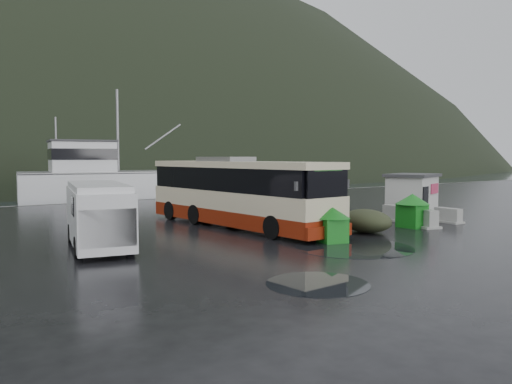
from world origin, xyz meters
TOP-DOWN VIEW (x-y plane):
  - ground at (0.00, 0.00)m, footprint 160.00×160.00m
  - quay_edge at (0.00, 20.00)m, footprint 160.00×0.60m
  - coach_bus at (-0.30, 3.00)m, footprint 3.58×11.98m
  - white_van at (-7.51, 1.41)m, footprint 3.15×5.97m
  - waste_bin_left at (0.18, -2.86)m, footprint 1.23×1.23m
  - waste_bin_right at (6.20, -2.09)m, footprint 1.20×1.20m
  - dome_tent at (3.23, -1.87)m, footprint 2.20×2.83m
  - ticket_kiosk at (9.82, 0.58)m, footprint 3.59×3.10m
  - jersey_barrier_a at (9.12, -2.11)m, footprint 0.85×1.53m
  - jersey_barrier_b at (6.68, -2.36)m, footprint 1.31×1.88m
  - jersey_barrier_c at (7.42, -0.33)m, footprint 0.91×1.69m
  - fishing_trawler at (6.28, 26.90)m, footprint 27.80×10.55m
  - puddles at (-1.30, -4.98)m, footprint 8.24×6.61m

SIDE VIEW (x-z plane):
  - ground at x=0.00m, z-range 0.00..0.00m
  - quay_edge at x=0.00m, z-range -0.75..0.75m
  - coach_bus at x=-0.30m, z-range -1.67..1.67m
  - white_van at x=-7.51m, z-range -1.19..1.19m
  - waste_bin_left at x=0.18m, z-range -0.69..0.69m
  - waste_bin_right at x=6.20m, z-range -0.79..0.79m
  - dome_tent at x=3.23m, z-range -0.51..0.51m
  - ticket_kiosk at x=9.82m, z-range -1.19..1.19m
  - jersey_barrier_a at x=9.12m, z-range -0.37..0.37m
  - jersey_barrier_b at x=6.68m, z-range -0.43..0.43m
  - jersey_barrier_c at x=7.42m, z-range -0.41..0.41m
  - fishing_trawler at x=6.28m, z-range -5.44..5.44m
  - puddles at x=-1.30m, z-range 0.00..0.01m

